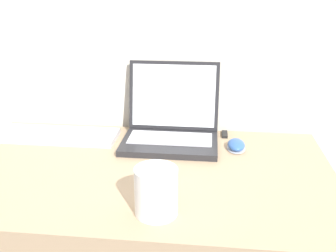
# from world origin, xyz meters

# --- Properties ---
(laptop) EXTENTS (0.32, 0.27, 0.26)m
(laptop) POSITION_xyz_m (0.07, 0.57, 0.77)
(laptop) COLOR #232326
(laptop) RESTS_ON desk
(drink_cup) EXTENTS (0.10, 0.10, 0.12)m
(drink_cup) POSITION_xyz_m (0.08, 0.11, 0.76)
(drink_cup) COLOR white
(drink_cup) RESTS_ON desk
(computer_mouse) EXTENTS (0.06, 0.09, 0.03)m
(computer_mouse) POSITION_xyz_m (0.29, 0.51, 0.72)
(computer_mouse) COLOR #B2B2B7
(computer_mouse) RESTS_ON desk
(external_keyboard) EXTENTS (0.44, 0.14, 0.02)m
(external_keyboard) POSITION_xyz_m (-0.34, 0.54, 0.71)
(external_keyboard) COLOR silver
(external_keyboard) RESTS_ON desk
(usb_stick) EXTENTS (0.02, 0.06, 0.01)m
(usb_stick) POSITION_xyz_m (0.25, 0.63, 0.71)
(usb_stick) COLOR black
(usb_stick) RESTS_ON desk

